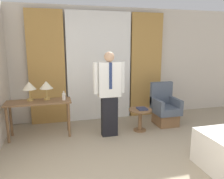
% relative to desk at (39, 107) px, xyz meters
% --- Properties ---
extents(wall_back, '(10.00, 0.06, 2.70)m').
position_rel_desk_xyz_m(wall_back, '(1.38, 0.89, 0.74)').
color(wall_back, beige).
rests_on(wall_back, ground_plane).
extents(curtain_sheer_center, '(1.54, 0.06, 2.58)m').
position_rel_desk_xyz_m(curtain_sheer_center, '(1.38, 0.76, 0.68)').
color(curtain_sheer_center, white).
rests_on(curtain_sheer_center, ground_plane).
extents(curtain_drape_left, '(0.81, 0.06, 2.58)m').
position_rel_desk_xyz_m(curtain_drape_left, '(0.17, 0.76, 0.68)').
color(curtain_drape_left, '#B28442').
rests_on(curtain_drape_left, ground_plane).
extents(curtain_drape_right, '(0.81, 0.06, 2.58)m').
position_rel_desk_xyz_m(curtain_drape_right, '(2.59, 0.76, 0.68)').
color(curtain_drape_right, '#B28442').
rests_on(curtain_drape_right, ground_plane).
extents(desk, '(1.25, 0.46, 0.73)m').
position_rel_desk_xyz_m(desk, '(0.00, 0.00, 0.00)').
color(desk, brown).
rests_on(desk, ground_plane).
extents(table_lamp_left, '(0.26, 0.26, 0.38)m').
position_rel_desk_xyz_m(table_lamp_left, '(-0.16, 0.08, 0.41)').
color(table_lamp_left, tan).
rests_on(table_lamp_left, desk).
extents(table_lamp_right, '(0.26, 0.26, 0.38)m').
position_rel_desk_xyz_m(table_lamp_right, '(0.16, 0.08, 0.41)').
color(table_lamp_right, tan).
rests_on(table_lamp_right, desk).
extents(bottle_near_edge, '(0.07, 0.07, 0.18)m').
position_rel_desk_xyz_m(bottle_near_edge, '(0.49, -0.03, 0.20)').
color(bottle_near_edge, silver).
rests_on(bottle_near_edge, desk).
extents(person, '(0.63, 0.21, 1.69)m').
position_rel_desk_xyz_m(person, '(1.36, -0.30, 0.31)').
color(person, black).
rests_on(person, ground_plane).
extents(armchair, '(0.54, 0.59, 0.96)m').
position_rel_desk_xyz_m(armchair, '(2.76, -0.00, -0.26)').
color(armchair, brown).
rests_on(armchair, ground_plane).
extents(side_table, '(0.50, 0.50, 0.48)m').
position_rel_desk_xyz_m(side_table, '(2.05, -0.24, -0.28)').
color(side_table, brown).
rests_on(side_table, ground_plane).
extents(book, '(0.19, 0.22, 0.03)m').
position_rel_desk_xyz_m(book, '(2.08, -0.27, -0.12)').
color(book, '#2D334C').
rests_on(book, side_table).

